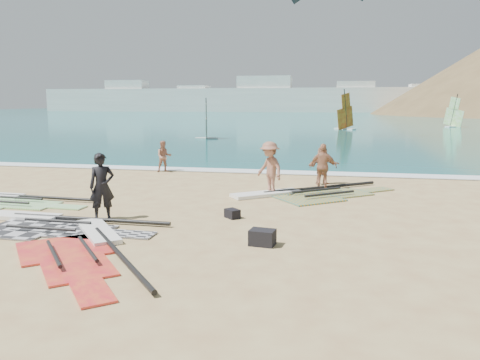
% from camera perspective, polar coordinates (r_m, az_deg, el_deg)
% --- Properties ---
extents(ground, '(300.00, 300.00, 0.00)m').
position_cam_1_polar(ground, '(11.26, -8.68, -8.19)').
color(ground, tan).
rests_on(ground, ground).
extents(sea, '(300.00, 240.00, 0.06)m').
position_cam_1_polar(sea, '(142.15, 9.98, 7.98)').
color(sea, '#0D605B').
rests_on(sea, ground).
extents(surf_line, '(300.00, 1.20, 0.04)m').
position_cam_1_polar(surf_line, '(22.92, 1.87, 0.96)').
color(surf_line, white).
rests_on(surf_line, ground).
extents(far_town, '(160.00, 8.00, 12.00)m').
position_cam_1_polar(far_town, '(161.24, 4.52, 9.85)').
color(far_town, white).
rests_on(far_town, ground).
extents(rig_grey, '(6.04, 2.42, 0.20)m').
position_cam_1_polar(rig_grey, '(14.24, -22.77, -4.86)').
color(rig_grey, '#29292B').
rests_on(rig_grey, ground).
extents(rig_green, '(5.44, 2.25, 0.20)m').
position_cam_1_polar(rig_green, '(18.06, -26.25, -2.19)').
color(rig_green, '#5CD038').
rests_on(rig_green, ground).
extents(rig_orange, '(6.02, 4.83, 0.20)m').
position_cam_1_polar(rig_orange, '(17.45, 7.83, -1.66)').
color(rig_orange, '#FFA716').
rests_on(rig_orange, ground).
extents(rig_red, '(4.49, 5.38, 0.20)m').
position_cam_1_polar(rig_red, '(11.60, -18.10, -7.76)').
color(rig_red, red).
rests_on(rig_red, ground).
extents(gear_bag_near, '(0.65, 0.51, 0.38)m').
position_cam_1_polar(gear_bag_near, '(11.31, 2.74, -7.00)').
color(gear_bag_near, black).
rests_on(gear_bag_near, ground).
extents(gear_bag_far, '(0.54, 0.53, 0.27)m').
position_cam_1_polar(gear_bag_far, '(13.88, -0.94, -4.11)').
color(gear_bag_far, black).
rests_on(gear_bag_far, ground).
extents(person_wetsuit, '(0.85, 0.78, 1.96)m').
position_cam_1_polar(person_wetsuit, '(14.11, -16.48, -0.77)').
color(person_wetsuit, black).
rests_on(person_wetsuit, ground).
extents(beachgoer_left, '(0.92, 0.84, 1.53)m').
position_cam_1_polar(beachgoer_left, '(23.20, -9.25, 2.86)').
color(beachgoer_left, '#AE745B').
rests_on(beachgoer_left, ground).
extents(beachgoer_mid, '(1.42, 1.41, 1.97)m').
position_cam_1_polar(beachgoer_mid, '(17.27, 3.63, 1.44)').
color(beachgoer_mid, '#955F49').
rests_on(beachgoer_mid, ground).
extents(beachgoer_back, '(1.09, 0.53, 1.81)m').
position_cam_1_polar(beachgoer_back, '(18.51, 10.10, 1.60)').
color(beachgoer_back, '#B37654').
rests_on(beachgoer_back, ground).
extents(beachgoer_right, '(1.47, 1.21, 1.57)m').
position_cam_1_polar(beachgoer_right, '(19.79, 10.00, 1.77)').
color(beachgoer_right, '#AA7155').
rests_on(beachgoer_right, ground).
extents(windsurfer_left, '(2.17, 2.50, 3.81)m').
position_cam_1_polar(windsurfer_left, '(43.49, -4.11, 6.51)').
color(windsurfer_left, white).
rests_on(windsurfer_left, ground).
extents(windsurfer_centre, '(2.66, 2.69, 5.02)m').
position_cam_1_polar(windsurfer_centre, '(59.79, 12.71, 7.36)').
color(windsurfer_centre, white).
rests_on(windsurfer_centre, ground).
extents(windsurfer_right, '(2.33, 2.31, 4.54)m').
position_cam_1_polar(windsurfer_right, '(70.23, 24.58, 6.94)').
color(windsurfer_right, white).
rests_on(windsurfer_right, ground).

